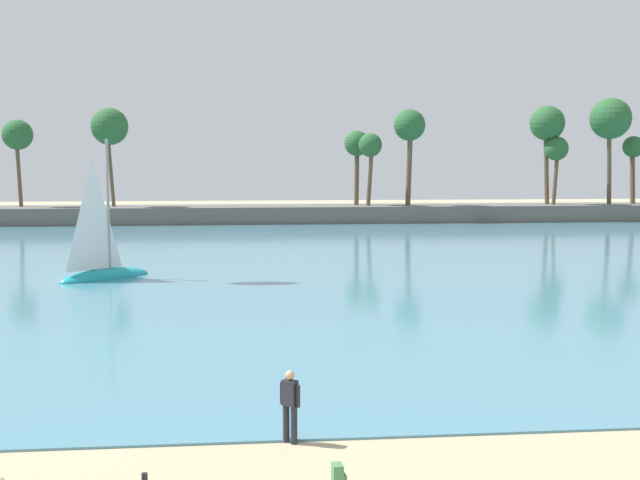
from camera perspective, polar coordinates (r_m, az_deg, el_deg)
The scene contains 5 objects.
sea at distance 72.22m, azimuth -4.80°, elevation 0.39°, with size 220.00×108.15×0.06m, color teal.
palm_headland at distance 86.37m, azimuth -2.07°, elevation 3.26°, with size 100.65×6.00×13.40m.
person_at_waterline at distance 18.67m, azimuth -2.11°, elevation -11.38°, with size 0.44×0.39×1.67m.
backpack_spare at distance 16.55m, azimuth 1.28°, elevation -16.13°, with size 0.29×0.31×0.44m.
sailboat_near_shore at distance 45.65m, azimuth -14.91°, elevation -1.71°, with size 5.19×5.08×8.10m.
Camera 1 is at (-1.42, -8.73, 6.27)m, focal length 45.80 mm.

